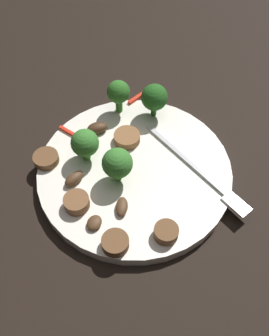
{
  "coord_description": "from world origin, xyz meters",
  "views": [
    {
      "loc": [
        0.22,
        -0.18,
        0.4
      ],
      "look_at": [
        0.0,
        0.0,
        0.02
      ],
      "focal_mm": 39.66,
      "sensor_mm": 36.0,
      "label": 1
    }
  ],
  "objects_px": {
    "broccoli_floret_1": "(117,163)",
    "broccoli_floret_3": "(154,98)",
    "sausage_slice_1": "(76,201)",
    "mushroom_0": "(74,178)",
    "mushroom_1": "(122,207)",
    "mushroom_2": "(99,127)",
    "sausage_slice_0": "(127,138)",
    "broccoli_floret_2": "(118,93)",
    "pepper_strip_0": "(139,96)",
    "broccoli_floret_0": "(85,143)",
    "pepper_strip_2": "(72,134)",
    "mushroom_5": "(94,223)",
    "fork": "(202,173)",
    "sausage_slice_4": "(46,159)",
    "sausage_slice_3": "(115,243)",
    "sausage_slice_2": "(166,232)",
    "plate": "(134,172)"
  },
  "relations": [
    {
      "from": "sausage_slice_4",
      "to": "sausage_slice_3",
      "type": "bearing_deg",
      "value": -0.63
    },
    {
      "from": "mushroom_2",
      "to": "pepper_strip_0",
      "type": "xyz_separation_m",
      "value": [
        -0.02,
        0.09,
        -0.0
      ]
    },
    {
      "from": "broccoli_floret_0",
      "to": "pepper_strip_2",
      "type": "xyz_separation_m",
      "value": [
        -0.05,
        0.01,
        -0.03
      ]
    },
    {
      "from": "sausage_slice_1",
      "to": "sausage_slice_3",
      "type": "bearing_deg",
      "value": 3.61
    },
    {
      "from": "fork",
      "to": "sausage_slice_2",
      "type": "relative_size",
      "value": 6.36
    },
    {
      "from": "sausage_slice_0",
      "to": "mushroom_2",
      "type": "distance_m",
      "value": 0.04
    },
    {
      "from": "sausage_slice_3",
      "to": "sausage_slice_1",
      "type": "bearing_deg",
      "value": -176.39
    },
    {
      "from": "sausage_slice_4",
      "to": "mushroom_0",
      "type": "relative_size",
      "value": 1.2
    },
    {
      "from": "sausage_slice_3",
      "to": "mushroom_1",
      "type": "distance_m",
      "value": 0.05
    },
    {
      "from": "broccoli_floret_0",
      "to": "broccoli_floret_1",
      "type": "relative_size",
      "value": 0.93
    },
    {
      "from": "broccoli_floret_2",
      "to": "mushroom_2",
      "type": "relative_size",
      "value": 1.82
    },
    {
      "from": "fork",
      "to": "mushroom_5",
      "type": "height_order",
      "value": "mushroom_5"
    },
    {
      "from": "broccoli_floret_3",
      "to": "mushroom_0",
      "type": "bearing_deg",
      "value": -80.32
    },
    {
      "from": "broccoli_floret_0",
      "to": "mushroom_5",
      "type": "height_order",
      "value": "broccoli_floret_0"
    },
    {
      "from": "broccoli_floret_2",
      "to": "plate",
      "type": "bearing_deg",
      "value": -26.85
    },
    {
      "from": "broccoli_floret_2",
      "to": "sausage_slice_2",
      "type": "distance_m",
      "value": 0.21
    },
    {
      "from": "sausage_slice_1",
      "to": "mushroom_0",
      "type": "bearing_deg",
      "value": 150.34
    },
    {
      "from": "mushroom_0",
      "to": "pepper_strip_2",
      "type": "distance_m",
      "value": 0.08
    },
    {
      "from": "sausage_slice_1",
      "to": "mushroom_1",
      "type": "bearing_deg",
      "value": 44.96
    },
    {
      "from": "broccoli_floret_1",
      "to": "mushroom_0",
      "type": "distance_m",
      "value": 0.06
    },
    {
      "from": "broccoli_floret_1",
      "to": "mushroom_1",
      "type": "bearing_deg",
      "value": -31.39
    },
    {
      "from": "sausage_slice_2",
      "to": "pepper_strip_2",
      "type": "xyz_separation_m",
      "value": [
        -0.19,
        0.0,
        -0.0
      ]
    },
    {
      "from": "broccoli_floret_2",
      "to": "sausage_slice_1",
      "type": "relative_size",
      "value": 1.68
    },
    {
      "from": "fork",
      "to": "pepper_strip_2",
      "type": "relative_size",
      "value": 4.13
    },
    {
      "from": "sausage_slice_0",
      "to": "broccoli_floret_0",
      "type": "bearing_deg",
      "value": -99.65
    },
    {
      "from": "broccoli_floret_3",
      "to": "sausage_slice_0",
      "type": "relative_size",
      "value": 1.45
    },
    {
      "from": "broccoli_floret_1",
      "to": "pepper_strip_2",
      "type": "bearing_deg",
      "value": -177.05
    },
    {
      "from": "broccoli_floret_3",
      "to": "pepper_strip_2",
      "type": "xyz_separation_m",
      "value": [
        -0.04,
        -0.11,
        -0.03
      ]
    },
    {
      "from": "plate",
      "to": "mushroom_2",
      "type": "bearing_deg",
      "value": 177.86
    },
    {
      "from": "sausage_slice_1",
      "to": "mushroom_1",
      "type": "distance_m",
      "value": 0.06
    },
    {
      "from": "sausage_slice_0",
      "to": "mushroom_0",
      "type": "relative_size",
      "value": 1.29
    },
    {
      "from": "mushroom_2",
      "to": "sausage_slice_0",
      "type": "bearing_deg",
      "value": 24.84
    },
    {
      "from": "sausage_slice_1",
      "to": "mushroom_0",
      "type": "relative_size",
      "value": 1.12
    },
    {
      "from": "plate",
      "to": "sausage_slice_0",
      "type": "bearing_deg",
      "value": 153.47
    },
    {
      "from": "sausage_slice_1",
      "to": "mushroom_0",
      "type": "height_order",
      "value": "sausage_slice_1"
    },
    {
      "from": "sausage_slice_0",
      "to": "pepper_strip_2",
      "type": "xyz_separation_m",
      "value": [
        -0.06,
        -0.05,
        -0.0
      ]
    },
    {
      "from": "broccoli_floret_1",
      "to": "pepper_strip_0",
      "type": "xyz_separation_m",
      "value": [
        -0.1,
        0.11,
        -0.03
      ]
    },
    {
      "from": "sausage_slice_2",
      "to": "sausage_slice_3",
      "type": "relative_size",
      "value": 0.91
    },
    {
      "from": "sausage_slice_4",
      "to": "mushroom_5",
      "type": "bearing_deg",
      "value": -2.43
    },
    {
      "from": "broccoli_floret_3",
      "to": "sausage_slice_2",
      "type": "xyz_separation_m",
      "value": [
        0.15,
        -0.11,
        -0.03
      ]
    },
    {
      "from": "broccoli_floret_0",
      "to": "mushroom_2",
      "type": "bearing_deg",
      "value": 125.62
    },
    {
      "from": "sausage_slice_0",
      "to": "pepper_strip_0",
      "type": "height_order",
      "value": "sausage_slice_0"
    },
    {
      "from": "broccoli_floret_0",
      "to": "sausage_slice_3",
      "type": "xyz_separation_m",
      "value": [
        0.12,
        -0.05,
        -0.02
      ]
    },
    {
      "from": "sausage_slice_3",
      "to": "mushroom_0",
      "type": "height_order",
      "value": "same"
    },
    {
      "from": "sausage_slice_4",
      "to": "mushroom_2",
      "type": "bearing_deg",
      "value": 90.41
    },
    {
      "from": "plate",
      "to": "sausage_slice_0",
      "type": "xyz_separation_m",
      "value": [
        -0.04,
        0.02,
        0.01
      ]
    },
    {
      "from": "broccoli_floret_0",
      "to": "fork",
      "type": "bearing_deg",
      "value": 40.74
    },
    {
      "from": "broccoli_floret_1",
      "to": "broccoli_floret_3",
      "type": "bearing_deg",
      "value": 117.78
    },
    {
      "from": "mushroom_0",
      "to": "mushroom_1",
      "type": "bearing_deg",
      "value": 17.95
    },
    {
      "from": "sausage_slice_0",
      "to": "pepper_strip_0",
      "type": "xyz_separation_m",
      "value": [
        -0.06,
        0.07,
        -0.0
      ]
    }
  ]
}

